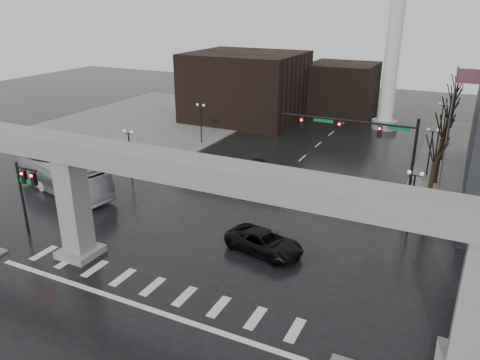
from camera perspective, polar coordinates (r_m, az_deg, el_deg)
The scene contains 23 objects.
ground at distance 31.69m, azimuth -9.51°, elevation -11.78°, with size 160.00×160.00×0.00m, color black.
sidewalk_nw at distance 73.13m, azimuth -9.99°, elevation 7.30°, with size 28.00×36.00×0.15m, color slate.
elevated_guideway at distance 27.89m, azimuth -8.23°, elevation -0.50°, with size 48.00×2.60×8.70m.
building_far_left at distance 71.13m, azimuth 0.69°, elevation 11.29°, with size 16.00×14.00×10.00m, color black.
building_far_mid at distance 76.62m, azimuth 12.29°, elevation 10.77°, with size 10.00×10.00×8.00m, color black.
smokestack at distance 68.15m, azimuth 18.37°, elevation 16.93°, with size 3.60×3.60×30.00m.
signal_mast_arm at distance 42.23m, azimuth 15.49°, elevation 4.89°, with size 12.12×0.43×8.00m.
signal_left_pole at distance 38.08m, azimuth -24.68°, elevation -0.86°, with size 2.30×0.30×6.00m.
flagpole_assembly at distance 44.32m, azimuth 24.57°, elevation 6.76°, with size 2.06×0.12×12.00m.
lamp_right_0 at distance 37.89m, azimuth 20.34°, elevation -1.30°, with size 1.22×0.32×5.11m.
lamp_right_1 at distance 51.18m, azimuth 22.26°, elevation 4.09°, with size 1.22×0.32×5.11m.
lamp_right_2 at distance 64.77m, azimuth 23.40°, elevation 7.23°, with size 1.22×0.32×5.11m.
lamp_left_0 at distance 48.05m, azimuth -13.35°, elevation 4.07°, with size 1.22×0.32×5.11m.
lamp_left_1 at distance 59.10m, azimuth -4.79°, elevation 7.70°, with size 1.22×0.32×5.11m.
lamp_left_2 at distance 71.20m, azimuth 1.05°, elevation 10.05°, with size 1.22×0.32×5.11m.
tree_right_0 at distance 41.83m, azimuth 22.29°, elevation -0.51°, with size 1.09×1.58×7.50m.
tree_right_1 at distance 49.40m, azimuth 23.14°, elevation 2.63°, with size 1.09×1.61×7.67m.
tree_right_2 at distance 57.10m, azimuth 23.76°, elevation 4.92°, with size 1.10×1.63×7.85m.
tree_right_3 at distance 64.86m, azimuth 24.24°, elevation 6.67°, with size 1.11×1.66×8.02m.
tree_right_4 at distance 72.68m, azimuth 24.62°, elevation 8.04°, with size 1.12×1.69×8.19m.
pickup_truck at distance 33.88m, azimuth 2.98°, elevation -7.59°, with size 2.69×5.82×1.62m, color black.
city_bus at distance 46.67m, azimuth -20.60°, elevation 0.32°, with size 2.67×11.41×3.18m, color #AEAEB3.
far_car at distance 49.60m, azimuth 1.76°, elevation 1.74°, with size 1.52×3.77×1.28m, color black.
Camera 1 is at (16.18, -21.29, 17.01)m, focal length 35.00 mm.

